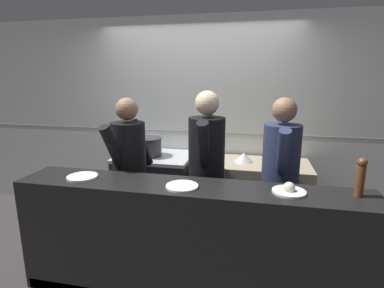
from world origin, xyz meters
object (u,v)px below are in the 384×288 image
object	(u,v)px
oven_range	(156,189)
plated_dish_dessert	(289,190)
stock_pot	(148,146)
chef_head_cook	(130,171)
chef_line	(280,177)
chef_sous	(206,170)
plated_dish_appetiser	(182,186)
plated_dish_main	(82,177)
mixing_bowl_steel	(244,157)
pepper_mill	(361,176)

from	to	relation	value
oven_range	plated_dish_dessert	distance (m)	1.99
stock_pot	chef_head_cook	bearing A→B (deg)	-86.61
stock_pot	chef_line	distance (m)	1.62
stock_pot	chef_sous	bearing A→B (deg)	-35.70
stock_pot	plated_dish_appetiser	world-z (taller)	stock_pot
stock_pot	plated_dish_main	world-z (taller)	stock_pot
chef_sous	chef_line	distance (m)	0.70
plated_dish_dessert	chef_head_cook	bearing A→B (deg)	162.14
mixing_bowl_steel	chef_sous	bearing A→B (deg)	-117.33
plated_dish_appetiser	chef_head_cook	bearing A→B (deg)	141.54
mixing_bowl_steel	plated_dish_main	distance (m)	1.81
mixing_bowl_steel	plated_dish_dessert	xyz separation A→B (m)	(0.39, -1.21, 0.09)
plated_dish_appetiser	mixing_bowl_steel	bearing A→B (deg)	71.24
plated_dish_dessert	pepper_mill	world-z (taller)	pepper_mill
mixing_bowl_steel	plated_dish_main	bearing A→B (deg)	-137.29
plated_dish_main	plated_dish_appetiser	world-z (taller)	same
stock_pot	mixing_bowl_steel	size ratio (longest dim) A/B	1.50
chef_line	pepper_mill	bearing A→B (deg)	-44.59
plated_dish_appetiser	chef_sous	bearing A→B (deg)	81.32
pepper_mill	chef_sous	xyz separation A→B (m)	(-1.21, 0.52, -0.20)
plated_dish_main	chef_sous	xyz separation A→B (m)	(0.99, 0.58, -0.05)
plated_dish_main	plated_dish_dessert	xyz separation A→B (m)	(1.72, 0.02, 0.01)
oven_range	plated_dish_appetiser	distance (m)	1.53
plated_dish_main	mixing_bowl_steel	bearing A→B (deg)	42.71
mixing_bowl_steel	plated_dish_appetiser	bearing A→B (deg)	-108.76
plated_dish_appetiser	chef_sous	xyz separation A→B (m)	(0.09, 0.62, -0.05)
plated_dish_dessert	mixing_bowl_steel	bearing A→B (deg)	107.75
plated_dish_dessert	chef_line	size ratio (longest dim) A/B	0.15
plated_dish_appetiser	pepper_mill	distance (m)	1.32
plated_dish_appetiser	plated_dish_dessert	world-z (taller)	plated_dish_dessert
chef_line	plated_dish_appetiser	bearing A→B (deg)	-139.70
oven_range	chef_head_cook	xyz separation A→B (m)	(-0.02, -0.71, 0.47)
chef_sous	chef_line	size ratio (longest dim) A/B	1.03
stock_pot	mixing_bowl_steel	distance (m)	1.16
oven_range	plated_dish_appetiser	size ratio (longest dim) A/B	3.55
plated_dish_main	plated_dish_appetiser	size ratio (longest dim) A/B	1.01
chef_head_cook	plated_dish_dessert	bearing A→B (deg)	-0.85
mixing_bowl_steel	chef_sous	distance (m)	0.73
plated_dish_dessert	chef_head_cook	xyz separation A→B (m)	(-1.50, 0.48, -0.10)
plated_dish_dessert	stock_pot	bearing A→B (deg)	143.39
pepper_mill	chef_head_cook	xyz separation A→B (m)	(-1.99, 0.45, -0.24)
mixing_bowl_steel	pepper_mill	xyz separation A→B (m)	(0.88, -1.17, 0.23)
plated_dish_main	plated_dish_dessert	world-z (taller)	plated_dish_dessert
plated_dish_main	stock_pot	bearing A→B (deg)	81.42
pepper_mill	oven_range	bearing A→B (deg)	149.55
plated_dish_appetiser	chef_sous	distance (m)	0.63
plated_dish_appetiser	plated_dish_dessert	distance (m)	0.82
stock_pot	pepper_mill	distance (m)	2.32
chef_sous	oven_range	bearing A→B (deg)	137.59
plated_dish_main	chef_sous	size ratio (longest dim) A/B	0.15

